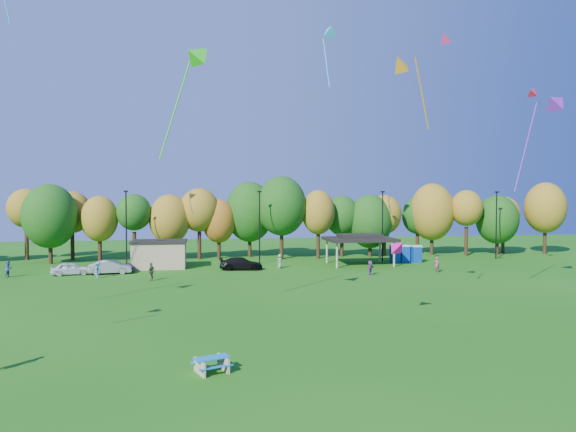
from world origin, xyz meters
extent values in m
plane|color=#19600F|center=(0.00, 0.00, 0.00)|extent=(160.00, 160.00, 0.00)
cylinder|color=black|center=(-28.03, 48.93, 2.06)|extent=(0.50, 0.50, 4.12)
ellipsoid|color=olive|center=(-28.03, 48.93, 6.86)|extent=(4.78, 4.78, 5.18)
cylinder|color=black|center=(-23.75, 44.20, 1.78)|extent=(0.50, 0.50, 3.56)
ellipsoid|color=#144C0F|center=(-23.75, 44.20, 5.94)|extent=(6.62, 6.62, 8.00)
cylinder|color=black|center=(-22.13, 48.25, 1.90)|extent=(0.50, 0.50, 3.79)
ellipsoid|color=olive|center=(-22.13, 48.25, 6.32)|extent=(4.94, 4.94, 5.58)
cylinder|color=black|center=(-18.02, 45.01, 1.67)|extent=(0.50, 0.50, 3.34)
ellipsoid|color=olive|center=(-18.02, 45.01, 5.56)|extent=(4.61, 4.61, 5.88)
cylinder|color=black|center=(-13.72, 44.85, 1.91)|extent=(0.50, 0.50, 3.82)
ellipsoid|color=#144C0F|center=(-13.72, 44.85, 6.36)|extent=(4.43, 4.43, 4.73)
cylinder|color=black|center=(-9.30, 45.50, 1.63)|extent=(0.50, 0.50, 3.25)
ellipsoid|color=olive|center=(-9.30, 45.50, 5.42)|extent=(5.33, 5.33, 6.53)
cylinder|color=black|center=(-5.45, 46.07, 1.98)|extent=(0.50, 0.50, 3.96)
ellipsoid|color=olive|center=(-5.45, 46.07, 6.61)|extent=(5.31, 5.31, 5.82)
cylinder|color=black|center=(-2.85, 46.34, 1.52)|extent=(0.50, 0.50, 3.05)
ellipsoid|color=#995914|center=(-2.85, 46.34, 5.08)|extent=(4.54, 4.54, 5.87)
cylinder|color=black|center=(1.42, 47.53, 1.89)|extent=(0.50, 0.50, 3.77)
ellipsoid|color=#144C0F|center=(1.42, 47.53, 6.29)|extent=(6.69, 6.69, 8.35)
cylinder|color=black|center=(5.46, 44.54, 2.14)|extent=(0.50, 0.50, 4.28)
ellipsoid|color=#144C0F|center=(5.46, 44.54, 7.14)|extent=(6.64, 6.64, 8.01)
cylinder|color=black|center=(10.41, 44.21, 1.88)|extent=(0.50, 0.50, 3.76)
ellipsoid|color=olive|center=(10.41, 44.21, 6.27)|extent=(4.49, 4.49, 6.02)
cylinder|color=black|center=(14.29, 46.25, 1.72)|extent=(0.50, 0.50, 3.43)
ellipsoid|color=#144C0F|center=(14.29, 46.25, 5.72)|extent=(4.77, 4.77, 5.63)
cylinder|color=black|center=(18.11, 45.40, 1.48)|extent=(0.50, 0.50, 2.95)
ellipsoid|color=#144C0F|center=(18.11, 45.40, 4.92)|extent=(6.14, 6.14, 7.54)
cylinder|color=black|center=(20.39, 45.86, 1.76)|extent=(0.50, 0.50, 3.52)
ellipsoid|color=olive|center=(20.39, 45.86, 5.87)|extent=(4.78, 4.78, 5.53)
cylinder|color=black|center=(26.06, 47.51, 1.69)|extent=(0.50, 0.50, 3.39)
ellipsoid|color=#144C0F|center=(26.06, 47.51, 5.64)|extent=(4.54, 4.54, 5.46)
cylinder|color=black|center=(27.70, 46.23, 1.86)|extent=(0.50, 0.50, 3.72)
ellipsoid|color=olive|center=(27.70, 46.23, 6.20)|extent=(6.32, 6.32, 8.24)
cylinder|color=black|center=(31.99, 44.27, 2.03)|extent=(0.50, 0.50, 4.06)
ellipsoid|color=olive|center=(31.99, 44.27, 6.77)|extent=(4.50, 4.50, 5.13)
cylinder|color=black|center=(37.07, 44.81, 1.53)|extent=(0.50, 0.50, 3.05)
ellipsoid|color=#144C0F|center=(37.07, 44.81, 5.09)|extent=(5.97, 5.97, 7.05)
cylinder|color=black|center=(38.98, 46.35, 1.78)|extent=(0.50, 0.50, 3.55)
ellipsoid|color=olive|center=(38.98, 46.35, 5.92)|extent=(4.60, 4.60, 4.99)
cylinder|color=black|center=(44.51, 44.51, 2.03)|extent=(0.50, 0.50, 4.07)
ellipsoid|color=olive|center=(44.51, 44.51, 6.78)|extent=(5.83, 5.83, 7.42)
cylinder|color=black|center=(-14.00, 40.00, 4.50)|extent=(0.16, 0.16, 9.00)
cube|color=black|center=(-14.00, 40.00, 9.00)|extent=(0.50, 0.25, 0.18)
cylinder|color=black|center=(2.00, 40.00, 4.50)|extent=(0.16, 0.16, 9.00)
cube|color=black|center=(2.00, 40.00, 9.00)|extent=(0.50, 0.25, 0.18)
cylinder|color=black|center=(18.00, 40.00, 4.50)|extent=(0.16, 0.16, 9.00)
cube|color=black|center=(18.00, 40.00, 9.00)|extent=(0.50, 0.25, 0.18)
cylinder|color=black|center=(34.00, 40.00, 4.50)|extent=(0.16, 0.16, 9.00)
cube|color=black|center=(34.00, 40.00, 9.00)|extent=(0.50, 0.25, 0.18)
cube|color=tan|center=(-10.00, 38.00, 1.50)|extent=(6.00, 4.00, 3.00)
cube|color=black|center=(-10.00, 38.00, 3.12)|extent=(6.30, 4.30, 0.25)
cylinder|color=tan|center=(10.50, 34.50, 1.50)|extent=(0.24, 0.24, 3.00)
cylinder|color=tan|center=(17.50, 34.50, 1.50)|extent=(0.24, 0.24, 3.00)
cylinder|color=tan|center=(10.50, 39.50, 1.50)|extent=(0.24, 0.24, 3.00)
cylinder|color=tan|center=(17.50, 39.50, 1.50)|extent=(0.24, 0.24, 3.00)
cube|color=black|center=(14.00, 37.00, 3.15)|extent=(8.20, 6.20, 0.35)
cube|color=black|center=(14.00, 37.00, 3.55)|extent=(5.00, 3.50, 0.45)
cube|color=#0C3C9D|center=(19.19, 38.62, 1.00)|extent=(1.10, 1.10, 2.00)
cube|color=silver|center=(19.19, 38.62, 2.09)|extent=(1.15, 1.15, 0.18)
cube|color=#0C3C9D|center=(20.49, 38.64, 1.00)|extent=(1.10, 1.10, 2.00)
cube|color=silver|center=(20.49, 38.64, 2.09)|extent=(1.15, 1.15, 0.18)
cube|color=#0C3C9D|center=(21.79, 38.01, 1.00)|extent=(1.10, 1.10, 2.00)
cube|color=silver|center=(21.79, 38.01, 2.09)|extent=(1.15, 1.15, 0.18)
cube|color=tan|center=(-5.00, 0.43, 0.33)|extent=(0.57, 1.27, 0.66)
cube|color=tan|center=(-3.89, 0.85, 0.33)|extent=(0.57, 1.27, 0.66)
cube|color=#167AC6|center=(-4.45, 0.64, 0.68)|extent=(1.78, 1.22, 0.05)
cube|color=#167AC6|center=(-4.25, 0.11, 0.40)|extent=(1.61, 0.80, 0.05)
cube|color=#167AC6|center=(-4.65, 1.17, 0.40)|extent=(1.61, 0.80, 0.05)
imported|color=white|center=(-18.84, 33.88, 0.68)|extent=(4.22, 2.32, 1.36)
imported|color=gray|center=(-14.81, 33.96, 0.73)|extent=(4.59, 1.98, 1.47)
imported|color=#0C1F4D|center=(-14.75, 34.90, 0.68)|extent=(5.17, 2.96, 1.36)
imported|color=black|center=(-0.66, 34.91, 0.71)|extent=(5.06, 2.47, 1.42)
imported|color=#943D91|center=(12.58, 28.59, 0.78)|extent=(1.24, 1.43, 1.56)
imported|color=#7D9F6D|center=(3.90, 35.50, 0.83)|extent=(0.93, 0.96, 1.66)
imported|color=#9C495B|center=(20.51, 29.48, 0.84)|extent=(0.67, 0.50, 1.68)
imported|color=#4A4EA4|center=(-24.75, 33.16, 0.86)|extent=(0.92, 1.02, 1.71)
imported|color=#538BB7|center=(-15.57, 31.26, 0.83)|extent=(0.78, 1.16, 1.66)
imported|color=#666C42|center=(-10.00, 28.64, 0.90)|extent=(0.87, 1.15, 1.81)
cone|color=purple|center=(23.82, 14.62, 16.04)|extent=(2.66, 2.37, 2.25)
cylinder|color=purple|center=(21.58, 15.47, 12.44)|extent=(2.68, 1.10, 7.55)
cone|color=#2FD31C|center=(-4.90, 8.94, 17.06)|extent=(2.51, 2.43, 2.02)
cylinder|color=#2FD31C|center=(-6.55, 10.24, 13.91)|extent=(2.01, 1.63, 6.61)
cone|color=#28C4FF|center=(7.95, 28.50, 25.34)|extent=(1.77, 2.19, 2.08)
cylinder|color=#28C4FF|center=(8.14, 30.29, 22.64)|extent=(0.32, 2.14, 5.67)
cone|color=#E12573|center=(15.70, 18.20, 21.96)|extent=(1.83, 1.78, 1.47)
cone|color=#F31C38|center=(27.76, 23.64, 18.88)|extent=(1.90, 1.87, 1.53)
cylinder|color=#0DB5CA|center=(-22.08, 26.07, 25.37)|extent=(1.13, 1.08, 3.79)
cone|color=#E20C8E|center=(7.86, 8.57, 5.00)|extent=(1.52, 1.68, 1.39)
cone|color=orange|center=(8.85, 11.02, 17.62)|extent=(2.18, 2.05, 1.74)
cylinder|color=orange|center=(10.10, 10.21, 15.37)|extent=(1.57, 1.07, 4.73)
camera|label=1|loc=(-4.73, -23.45, 8.18)|focal=32.00mm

